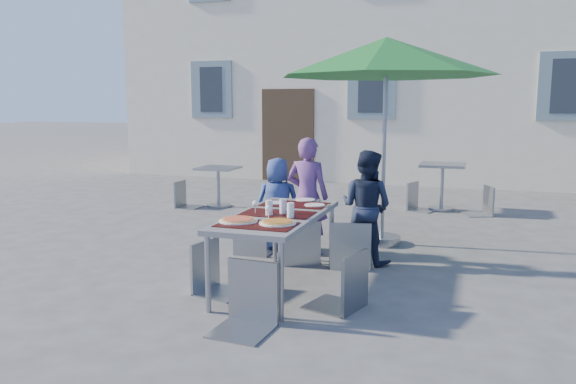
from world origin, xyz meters
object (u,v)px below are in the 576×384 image
(child_2, at_px, (366,207))
(chair_2, at_px, (351,215))
(chair_1, at_px, (301,215))
(child_1, at_px, (307,196))
(cafe_table_1, at_px, (442,177))
(pizza_near_left, at_px, (238,220))
(bg_chair_r_0, at_px, (265,178))
(chair_3, at_px, (213,236))
(bg_chair_r_1, at_px, (484,183))
(chair_4, at_px, (345,244))
(bg_chair_l_1, at_px, (418,180))
(cafe_table_0, at_px, (218,180))
(pizza_near_right, at_px, (278,222))
(bg_chair_l_0, at_px, (184,179))
(dining_table, at_px, (277,219))
(chair_5, at_px, (247,256))
(child_0, at_px, (278,204))
(chair_0, at_px, (253,208))
(patio_umbrella, at_px, (386,58))

(child_2, relative_size, chair_2, 1.29)
(chair_1, bearing_deg, child_1, 96.76)
(cafe_table_1, bearing_deg, chair_2, -100.66)
(pizza_near_left, bearing_deg, bg_chair_r_0, 107.94)
(chair_3, xyz_separation_m, bg_chair_r_1, (2.53, 4.96, -0.02))
(child_2, bearing_deg, chair_2, 86.40)
(chair_4, bearing_deg, bg_chair_l_1, 88.55)
(cafe_table_0, bearing_deg, chair_4, -52.64)
(pizza_near_right, bearing_deg, bg_chair_l_0, 128.07)
(pizza_near_right, bearing_deg, chair_2, 74.16)
(dining_table, relative_size, chair_3, 1.93)
(chair_1, relative_size, chair_5, 0.96)
(child_2, xyz_separation_m, bg_chair_l_0, (-3.75, 2.51, -0.14))
(bg_chair_l_1, bearing_deg, bg_chair_r_1, -6.02)
(chair_5, bearing_deg, pizza_near_right, 85.30)
(pizza_near_left, bearing_deg, pizza_near_right, 2.83)
(chair_3, height_order, bg_chair_r_1, chair_3)
(chair_2, relative_size, chair_4, 1.00)
(bg_chair_l_0, bearing_deg, chair_2, -37.51)
(chair_5, bearing_deg, chair_3, 132.67)
(chair_2, height_order, bg_chair_l_0, chair_2)
(bg_chair_r_1, bearing_deg, dining_table, -113.36)
(pizza_near_left, xyz_separation_m, child_1, (0.13, 1.79, -0.05))
(child_0, xyz_separation_m, bg_chair_l_1, (1.42, 3.29, -0.05))
(pizza_near_left, xyz_separation_m, bg_chair_r_1, (2.20, 5.09, -0.23))
(cafe_table_0, height_order, cafe_table_1, cafe_table_1)
(bg_chair_r_0, xyz_separation_m, bg_chair_r_1, (3.64, 0.65, -0.02))
(child_0, relative_size, bg_chair_l_1, 1.27)
(chair_0, relative_size, bg_chair_r_1, 1.06)
(chair_3, relative_size, cafe_table_0, 1.33)
(pizza_near_right, bearing_deg, pizza_near_left, -177.17)
(chair_1, distance_m, chair_5, 1.94)
(child_1, bearing_deg, cafe_table_1, -108.09)
(pizza_near_left, distance_m, pizza_near_right, 0.38)
(chair_3, bearing_deg, chair_1, 67.24)
(patio_umbrella, bearing_deg, chair_5, -100.52)
(child_0, relative_size, chair_0, 1.20)
(chair_5, distance_m, cafe_table_1, 6.08)
(chair_1, xyz_separation_m, bg_chair_l_1, (0.94, 3.85, -0.04))
(chair_4, relative_size, bg_chair_l_1, 1.10)
(child_1, distance_m, chair_3, 1.73)
(dining_table, height_order, pizza_near_left, pizza_near_left)
(child_1, distance_m, patio_umbrella, 2.03)
(chair_0, bearing_deg, cafe_table_0, 122.59)
(chair_4, height_order, bg_chair_l_1, chair_4)
(pizza_near_right, height_order, bg_chair_l_1, bg_chair_l_1)
(child_0, xyz_separation_m, bg_chair_l_0, (-2.58, 2.26, -0.07))
(child_0, distance_m, bg_chair_r_1, 4.04)
(chair_0, bearing_deg, bg_chair_r_0, 108.13)
(cafe_table_1, bearing_deg, bg_chair_l_0, -164.62)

